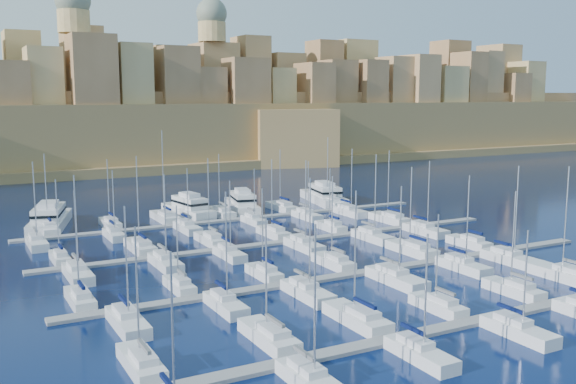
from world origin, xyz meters
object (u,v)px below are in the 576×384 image
sailboat_2 (357,318)px  motor_yacht_b (189,208)px  motor_yacht_d (324,195)px  sailboat_0 (141,363)px  sailboat_4 (514,289)px  motor_yacht_c (242,203)px  motor_yacht_a (50,218)px

sailboat_2 → motor_yacht_b: bearing=85.6°
motor_yacht_b → motor_yacht_d: 33.67m
sailboat_0 → motor_yacht_b: (29.34, 69.86, 0.99)m
sailboat_4 → motor_yacht_c: bearing=94.6°
motor_yacht_c → sailboat_0: bearing=-120.7°
sailboat_0 → sailboat_2: (23.99, 0.64, 0.02)m
sailboat_2 → sailboat_4: sailboat_2 is taller
sailboat_0 → sailboat_4: size_ratio=1.01×
sailboat_4 → motor_yacht_d: (15.87, 71.38, 0.99)m
sailboat_0 → sailboat_2: 24.00m
motor_yacht_c → sailboat_2: bearing=-104.2°
sailboat_4 → motor_yacht_b: size_ratio=0.83×
sailboat_2 → motor_yacht_b: 69.43m
sailboat_0 → motor_yacht_d: bearing=48.6°
motor_yacht_b → motor_yacht_c: same height
sailboat_0 → sailboat_4: sailboat_0 is taller
sailboat_2 → motor_yacht_c: (17.49, 69.26, 0.97)m
sailboat_4 → motor_yacht_d: bearing=77.5°
motor_yacht_c → motor_yacht_d: 21.55m
sailboat_0 → motor_yacht_d: 95.16m
sailboat_0 → motor_yacht_a: bearing=88.1°
sailboat_0 → sailboat_4: bearing=-0.1°
sailboat_0 → motor_yacht_c: bearing=59.3°
motor_yacht_d → motor_yacht_c: bearing=-176.2°
sailboat_4 → motor_yacht_c: size_ratio=0.82×
sailboat_0 → motor_yacht_a: size_ratio=0.68×
sailboat_4 → motor_yacht_a: bearing=122.0°
motor_yacht_b → motor_yacht_d: same height
sailboat_4 → motor_yacht_d: size_ratio=0.69×
sailboat_2 → sailboat_4: 23.12m
motor_yacht_a → motor_yacht_c: bearing=-2.4°
motor_yacht_a → motor_yacht_b: size_ratio=1.24×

